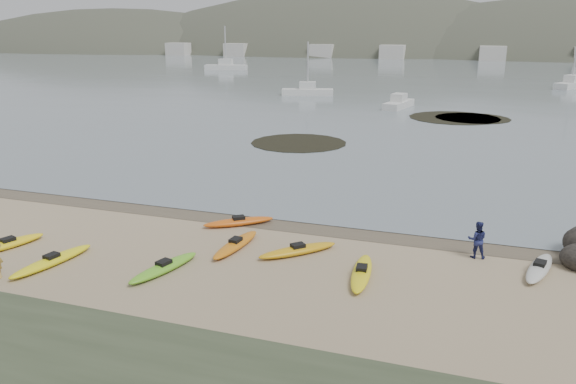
% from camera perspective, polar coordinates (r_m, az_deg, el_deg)
% --- Properties ---
extents(ground, '(600.00, 600.00, 0.00)m').
position_cam_1_polar(ground, '(27.35, -0.00, -3.01)').
color(ground, tan).
rests_on(ground, ground).
extents(wet_sand, '(60.00, 60.00, 0.00)m').
position_cam_1_polar(wet_sand, '(27.09, -0.20, -3.21)').
color(wet_sand, brown).
rests_on(wet_sand, ground).
extents(water, '(1200.00, 1200.00, 0.00)m').
position_cam_1_polar(water, '(324.67, 17.76, 14.09)').
color(water, slate).
rests_on(water, ground).
extents(kayaks, '(23.01, 9.93, 0.34)m').
position_cam_1_polar(kayaks, '(23.34, -5.61, -6.17)').
color(kayaks, yellow).
rests_on(kayaks, ground).
extents(person_east, '(0.82, 0.68, 1.56)m').
position_cam_1_polar(person_east, '(24.20, 18.67, -4.61)').
color(person_east, navy).
rests_on(person_east, ground).
extents(kelp_mats, '(20.81, 26.12, 0.04)m').
position_cam_1_polar(kelp_mats, '(56.20, 13.34, 6.70)').
color(kelp_mats, black).
rests_on(kelp_mats, water).
extents(moored_boats, '(90.77, 73.01, 1.27)m').
position_cam_1_polar(moored_boats, '(103.37, 10.94, 11.41)').
color(moored_boats, silver).
rests_on(moored_boats, ground).
extents(far_hills, '(550.00, 135.00, 80.00)m').
position_cam_1_polar(far_hills, '(222.02, 26.90, 8.22)').
color(far_hills, '#384235').
rests_on(far_hills, ground).
extents(far_town, '(199.00, 5.00, 4.00)m').
position_cam_1_polar(far_town, '(169.60, 18.40, 13.24)').
color(far_town, beige).
rests_on(far_town, ground).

